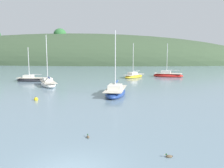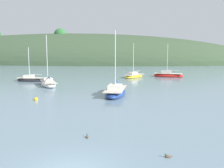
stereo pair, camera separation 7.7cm
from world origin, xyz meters
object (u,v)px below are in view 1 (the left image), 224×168
object	(u,v)px
sailboat_teal_outer	(31,79)
sailboat_blue_center	(134,76)
mooring_buoy_outer	(36,99)
sailboat_grey_yawl	(116,92)
duck_straggler	(88,137)
sailboat_orange_cutter	(168,75)
sailboat_navy_dinghy	(48,84)
duck_lead	(169,156)

from	to	relation	value
sailboat_teal_outer	sailboat_blue_center	xyz separation A→B (m)	(17.72, 7.01, 0.01)
sailboat_blue_center	mooring_buoy_outer	world-z (taller)	sailboat_blue_center
sailboat_teal_outer	sailboat_grey_yawl	size ratio (longest dim) A/B	0.76
duck_straggler	sailboat_grey_yawl	bearing A→B (deg)	87.74
duck_straggler	sailboat_teal_outer	bearing A→B (deg)	120.36
sailboat_teal_outer	sailboat_orange_cutter	xyz separation A→B (m)	(24.54, 9.14, 0.04)
sailboat_grey_yawl	sailboat_navy_dinghy	bearing A→B (deg)	149.26
duck_lead	sailboat_navy_dinghy	bearing A→B (deg)	122.66
sailboat_teal_outer	sailboat_navy_dinghy	distance (m)	7.02
mooring_buoy_outer	duck_lead	distance (m)	17.91
sailboat_navy_dinghy	mooring_buoy_outer	size ratio (longest dim) A/B	14.44
sailboat_grey_yawl	duck_straggler	distance (m)	14.42
sailboat_teal_outer	sailboat_grey_yawl	world-z (taller)	sailboat_grey_yawl
sailboat_orange_cutter	sailboat_grey_yawl	world-z (taller)	sailboat_grey_yawl
sailboat_orange_cutter	sailboat_blue_center	bearing A→B (deg)	-162.69
duck_straggler	sailboat_orange_cutter	bearing A→B (deg)	74.88
sailboat_blue_center	mooring_buoy_outer	xyz separation A→B (m)	(-10.39, -22.26, -0.21)
sailboat_orange_cutter	duck_lead	world-z (taller)	sailboat_orange_cutter
sailboat_navy_dinghy	duck_lead	bearing A→B (deg)	-57.34
mooring_buoy_outer	duck_lead	bearing A→B (deg)	-45.99
sailboat_teal_outer	sailboat_orange_cutter	world-z (taller)	sailboat_orange_cutter
duck_lead	duck_straggler	bearing A→B (deg)	153.23
sailboat_orange_cutter	duck_lead	size ratio (longest dim) A/B	16.10
sailboat_blue_center	duck_straggler	size ratio (longest dim) A/B	16.35
sailboat_teal_outer	sailboat_blue_center	bearing A→B (deg)	21.59
mooring_buoy_outer	duck_straggler	distance (m)	13.08
sailboat_teal_outer	duck_straggler	xyz separation A→B (m)	(15.10, -25.78, -0.27)
sailboat_blue_center	sailboat_navy_dinghy	bearing A→B (deg)	-136.80
sailboat_orange_cutter	sailboat_teal_outer	bearing A→B (deg)	-159.58
mooring_buoy_outer	duck_straggler	xyz separation A→B (m)	(7.77, -10.53, -0.07)
sailboat_navy_dinghy	duck_straggler	distance (m)	23.14
sailboat_grey_yawl	duck_lead	xyz separation A→B (m)	(4.11, -16.77, -0.35)
sailboat_orange_cutter	sailboat_blue_center	size ratio (longest dim) A/B	1.01
sailboat_teal_outer	duck_straggler	world-z (taller)	sailboat_teal_outer
sailboat_orange_cutter	duck_lead	xyz separation A→B (m)	(-4.76, -37.27, -0.31)
duck_straggler	duck_lead	size ratio (longest dim) A/B	0.98
sailboat_navy_dinghy	sailboat_blue_center	bearing A→B (deg)	43.20
sailboat_blue_center	duck_straggler	world-z (taller)	sailboat_blue_center
duck_straggler	duck_lead	distance (m)	5.24
mooring_buoy_outer	sailboat_blue_center	bearing A→B (deg)	64.99
mooring_buoy_outer	duck_straggler	world-z (taller)	mooring_buoy_outer
sailboat_grey_yawl	sailboat_blue_center	bearing A→B (deg)	83.65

